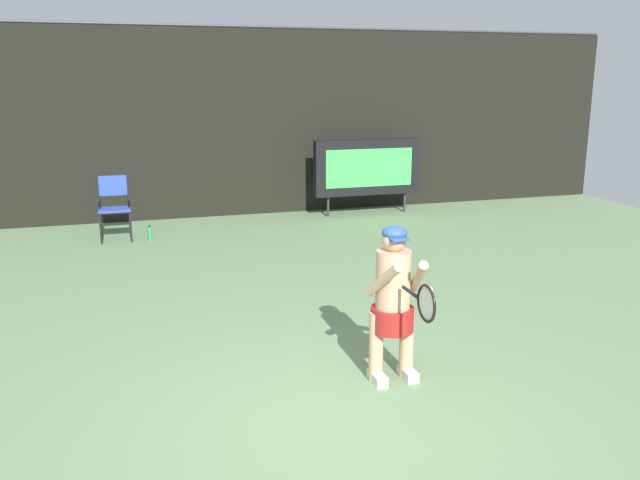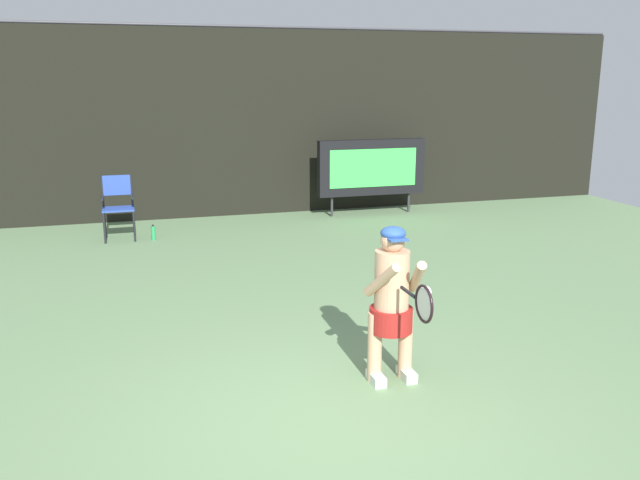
{
  "view_description": "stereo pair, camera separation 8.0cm",
  "coord_description": "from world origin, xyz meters",
  "px_view_note": "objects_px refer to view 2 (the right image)",
  "views": [
    {
      "loc": [
        -1.49,
        -4.5,
        2.7
      ],
      "look_at": [
        0.47,
        1.88,
        1.05
      ],
      "focal_mm": 37.14,
      "sensor_mm": 36.0,
      "label": 1
    },
    {
      "loc": [
        -1.42,
        -4.52,
        2.7
      ],
      "look_at": [
        0.47,
        1.88,
        1.05
      ],
      "focal_mm": 37.14,
      "sensor_mm": 36.0,
      "label": 2
    }
  ],
  "objects_px": {
    "tennis_player": "(392,299)",
    "water_bottle": "(153,233)",
    "scoreboard": "(372,167)",
    "umpire_chair": "(118,203)",
    "tennis_racket": "(423,303)"
  },
  "relations": [
    {
      "from": "water_bottle",
      "to": "scoreboard",
      "type": "bearing_deg",
      "value": 13.11
    },
    {
      "from": "water_bottle",
      "to": "umpire_chair",
      "type": "bearing_deg",
      "value": 156.49
    },
    {
      "from": "scoreboard",
      "to": "tennis_player",
      "type": "height_order",
      "value": "scoreboard"
    },
    {
      "from": "water_bottle",
      "to": "tennis_racket",
      "type": "relative_size",
      "value": 0.44
    },
    {
      "from": "scoreboard",
      "to": "tennis_racket",
      "type": "height_order",
      "value": "scoreboard"
    },
    {
      "from": "umpire_chair",
      "to": "tennis_racket",
      "type": "relative_size",
      "value": 1.79
    },
    {
      "from": "umpire_chair",
      "to": "scoreboard",
      "type": "bearing_deg",
      "value": 9.0
    },
    {
      "from": "umpire_chair",
      "to": "tennis_player",
      "type": "relative_size",
      "value": 0.75
    },
    {
      "from": "water_bottle",
      "to": "tennis_player",
      "type": "bearing_deg",
      "value": -73.32
    },
    {
      "from": "water_bottle",
      "to": "tennis_player",
      "type": "distance_m",
      "value": 6.4
    },
    {
      "from": "tennis_player",
      "to": "water_bottle",
      "type": "bearing_deg",
      "value": 106.68
    },
    {
      "from": "scoreboard",
      "to": "tennis_racket",
      "type": "distance_m",
      "value": 8.14
    },
    {
      "from": "umpire_chair",
      "to": "water_bottle",
      "type": "height_order",
      "value": "umpire_chair"
    },
    {
      "from": "umpire_chair",
      "to": "tennis_racket",
      "type": "xyz_separation_m",
      "value": [
        2.36,
        -6.98,
        0.33
      ]
    },
    {
      "from": "water_bottle",
      "to": "tennis_racket",
      "type": "bearing_deg",
      "value": -74.88
    }
  ]
}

